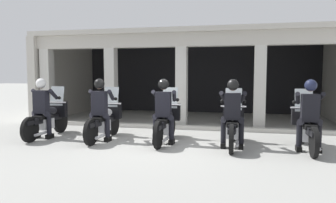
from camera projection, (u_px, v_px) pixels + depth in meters
ground_plane at (185, 125)px, 10.78m from camera, size 80.00×80.00×0.00m
station_building at (193, 66)px, 12.64m from camera, size 10.79×4.74×3.16m
kerb_strip at (179, 127)px, 10.01m from camera, size 10.29×0.24×0.12m
motorcycle_far_left at (49, 118)px, 8.79m from camera, size 0.62×2.04×1.35m
police_officer_far_left at (42, 103)px, 8.48m from camera, size 0.63×0.61×1.58m
motorcycle_left at (105, 120)px, 8.43m from camera, size 0.62×2.04×1.35m
police_officer_left at (100, 104)px, 8.12m from camera, size 0.63×0.61×1.58m
motorcycle_center at (166, 122)px, 8.11m from camera, size 0.62×2.04×1.35m
police_officer_center at (164, 106)px, 7.79m from camera, size 0.63×0.61×1.58m
motorcycle_right at (233, 125)px, 7.64m from camera, size 0.62×2.04×1.35m
police_officer_right at (233, 108)px, 7.32m from camera, size 0.63×0.61×1.58m
motorcycle_far_right at (307, 127)px, 7.31m from camera, size 0.62×2.04×1.35m
police_officer_far_right at (310, 109)px, 7.00m from camera, size 0.63×0.61×1.58m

